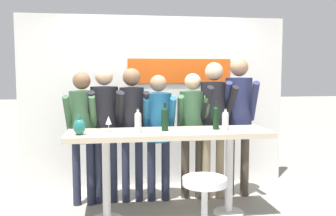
% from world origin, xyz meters
% --- Properties ---
extents(back_wall, '(3.89, 0.12, 2.48)m').
position_xyz_m(back_wall, '(0.00, 1.35, 1.24)').
color(back_wall, silver).
rests_on(back_wall, ground_plane).
extents(tasting_table, '(2.29, 0.66, 1.01)m').
position_xyz_m(tasting_table, '(0.00, 0.00, 0.86)').
color(tasting_table, beige).
rests_on(tasting_table, ground_plane).
extents(bar_stool, '(0.44, 0.44, 0.68)m').
position_xyz_m(bar_stool, '(0.21, -0.81, 0.46)').
color(bar_stool, silver).
rests_on(bar_stool, ground_plane).
extents(person_far_left, '(0.39, 0.51, 1.67)m').
position_xyz_m(person_far_left, '(-1.00, 0.55, 1.05)').
color(person_far_left, '#23283D').
rests_on(person_far_left, ground_plane).
extents(person_left, '(0.43, 0.55, 1.73)m').
position_xyz_m(person_left, '(-0.73, 0.59, 1.08)').
color(person_left, '#23283D').
rests_on(person_left, ground_plane).
extents(person_center_left, '(0.38, 0.51, 1.72)m').
position_xyz_m(person_center_left, '(-0.39, 0.58, 1.08)').
color(person_center_left, '#23283D').
rests_on(person_center_left, ground_plane).
extents(person_center, '(0.42, 0.52, 1.63)m').
position_xyz_m(person_center, '(-0.05, 0.57, 1.02)').
color(person_center, '#23283D').
rests_on(person_center, ground_plane).
extents(person_center_right, '(0.46, 0.56, 1.65)m').
position_xyz_m(person_center_right, '(0.40, 0.62, 1.03)').
color(person_center_right, '#473D33').
rests_on(person_center_right, ground_plane).
extents(person_right, '(0.43, 0.56, 1.79)m').
position_xyz_m(person_right, '(0.67, 0.55, 1.12)').
color(person_right, gray).
rests_on(person_right, ground_plane).
extents(person_far_right, '(0.49, 0.62, 1.86)m').
position_xyz_m(person_far_right, '(1.03, 0.61, 1.16)').
color(person_far_right, '#473D33').
rests_on(person_far_right, ground_plane).
extents(wine_bottle_0, '(0.08, 0.08, 0.27)m').
position_xyz_m(wine_bottle_0, '(-0.36, -0.09, 1.14)').
color(wine_bottle_0, '#B7BCC1').
rests_on(wine_bottle_0, tasting_table).
extents(wine_bottle_1, '(0.08, 0.08, 0.26)m').
position_xyz_m(wine_bottle_1, '(0.64, -0.05, 1.13)').
color(wine_bottle_1, '#B7BCC1').
rests_on(wine_bottle_1, tasting_table).
extents(wine_bottle_2, '(0.07, 0.07, 0.33)m').
position_xyz_m(wine_bottle_2, '(0.55, 0.03, 1.16)').
color(wine_bottle_2, black).
rests_on(wine_bottle_2, tasting_table).
extents(wine_bottle_3, '(0.08, 0.08, 0.32)m').
position_xyz_m(wine_bottle_3, '(-0.05, 0.01, 1.15)').
color(wine_bottle_3, black).
rests_on(wine_bottle_3, tasting_table).
extents(wine_glass_0, '(0.07, 0.07, 0.18)m').
position_xyz_m(wine_glass_0, '(-0.68, 0.02, 1.13)').
color(wine_glass_0, silver).
rests_on(wine_glass_0, tasting_table).
extents(decorative_vase, '(0.13, 0.13, 0.22)m').
position_xyz_m(decorative_vase, '(-0.98, -0.13, 1.10)').
color(decorative_vase, '#1E665B').
rests_on(decorative_vase, tasting_table).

